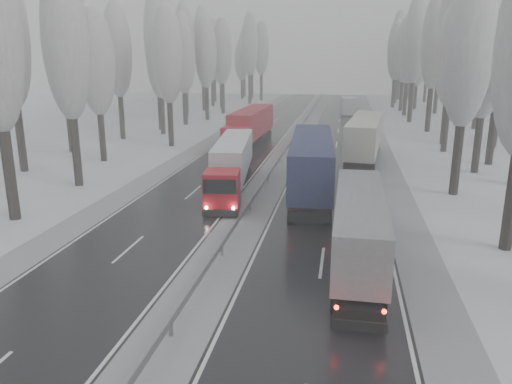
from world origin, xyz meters
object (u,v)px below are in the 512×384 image
(truck_grey_tarp, at_px, (359,220))
(truck_cream_box, at_px, (365,135))
(truck_blue_box, at_px, (312,161))
(box_truck_distant, at_px, (348,105))
(truck_red_red, at_px, (250,126))
(truck_red_white, at_px, (232,161))

(truck_grey_tarp, relative_size, truck_cream_box, 0.83)
(truck_blue_box, relative_size, box_truck_distant, 2.10)
(truck_red_red, bearing_deg, truck_red_white, -82.24)
(truck_blue_box, relative_size, truck_red_white, 1.21)
(truck_cream_box, height_order, truck_red_red, truck_cream_box)
(truck_grey_tarp, distance_m, truck_red_red, 33.65)
(box_truck_distant, distance_m, truck_red_white, 56.64)
(truck_blue_box, distance_m, box_truck_distant, 56.96)
(truck_cream_box, distance_m, box_truck_distant, 43.05)
(truck_grey_tarp, relative_size, box_truck_distant, 1.70)
(truck_grey_tarp, height_order, truck_red_red, truck_red_red)
(truck_red_red, bearing_deg, box_truck_distant, 74.74)
(truck_grey_tarp, bearing_deg, truck_red_red, 110.71)
(box_truck_distant, bearing_deg, truck_red_white, -103.10)
(truck_cream_box, bearing_deg, truck_blue_box, -101.70)
(truck_grey_tarp, relative_size, truck_blue_box, 0.81)
(truck_cream_box, distance_m, truck_red_red, 13.96)
(box_truck_distant, distance_m, truck_red_red, 39.13)
(truck_red_red, bearing_deg, truck_grey_tarp, -68.37)
(truck_cream_box, height_order, truck_red_white, truck_cream_box)
(truck_blue_box, distance_m, truck_red_red, 21.14)
(box_truck_distant, bearing_deg, truck_red_red, -110.45)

